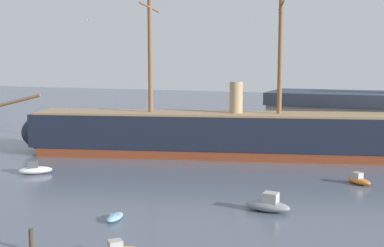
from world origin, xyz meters
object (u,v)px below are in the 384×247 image
at_px(motorboat_mid_left, 35,169).
at_px(motorboat_alongside_stern, 359,180).
at_px(tall_ship, 214,133).
at_px(mooring_piling_nearest, 31,240).
at_px(dinghy_near_centre, 115,217).
at_px(seagull_in_flight, 88,20).
at_px(dinghy_far_left, 74,138).
at_px(motorboat_mid_right, 268,205).
at_px(motorboat_distant_centre, 249,139).

height_order(motorboat_mid_left, motorboat_alongside_stern, motorboat_mid_left).
relative_size(tall_ship, mooring_piling_nearest, 38.13).
bearing_deg(motorboat_alongside_stern, tall_ship, 154.71).
height_order(dinghy_near_centre, mooring_piling_nearest, mooring_piling_nearest).
bearing_deg(tall_ship, motorboat_alongside_stern, -25.29).
xyz_separation_m(motorboat_mid_left, seagull_in_flight, (7.47, 1.76, 18.82)).
xyz_separation_m(dinghy_near_centre, dinghy_far_left, (-31.30, 38.39, -0.08)).
relative_size(motorboat_mid_right, seagull_in_flight, 4.83).
xyz_separation_m(dinghy_far_left, motorboat_distant_centre, (31.10, 8.88, 0.36)).
bearing_deg(motorboat_mid_right, motorboat_mid_left, 171.68).
xyz_separation_m(motorboat_alongside_stern, motorboat_distant_centre, (-20.10, 24.82, 0.11)).
relative_size(motorboat_mid_left, motorboat_mid_right, 0.95).
bearing_deg(dinghy_near_centre, tall_ship, 93.32).
xyz_separation_m(tall_ship, motorboat_mid_left, (-17.32, -20.22, -2.84)).
bearing_deg(motorboat_distant_centre, mooring_piling_nearest, -92.01).
bearing_deg(dinghy_near_centre, seagull_in_flight, 129.40).
relative_size(mooring_piling_nearest, seagull_in_flight, 1.79).
relative_size(dinghy_near_centre, motorboat_mid_left, 0.61).
bearing_deg(tall_ship, seagull_in_flight, -118.07).
bearing_deg(seagull_in_flight, motorboat_mid_left, -166.76).
height_order(motorboat_mid_left, mooring_piling_nearest, motorboat_mid_left).
relative_size(tall_ship, motorboat_alongside_stern, 19.27).
height_order(motorboat_mid_left, dinghy_far_left, motorboat_mid_left).
bearing_deg(motorboat_mid_right, seagull_in_flight, 165.20).
distance_m(motorboat_mid_right, motorboat_alongside_stern, 16.36).
xyz_separation_m(motorboat_mid_left, motorboat_mid_right, (31.61, -4.62, 0.04)).
xyz_separation_m(tall_ship, motorboat_distant_centre, (1.71, 14.52, -2.87)).
relative_size(tall_ship, motorboat_distant_centre, 15.28).
xyz_separation_m(motorboat_distant_centre, mooring_piling_nearest, (-1.97, -56.07, 0.27)).
distance_m(motorboat_mid_left, dinghy_far_left, 28.54).
distance_m(tall_ship, dinghy_far_left, 30.10).
bearing_deg(seagull_in_flight, dinghy_far_left, 129.06).
xyz_separation_m(dinghy_near_centre, motorboat_mid_left, (-19.22, 12.54, 0.31)).
distance_m(motorboat_mid_left, motorboat_mid_right, 31.95).
xyz_separation_m(tall_ship, seagull_in_flight, (-9.84, -18.46, 15.97)).
bearing_deg(motorboat_alongside_stern, seagull_in_flight, -165.55).
bearing_deg(seagull_in_flight, tall_ship, 61.93).
height_order(tall_ship, mooring_piling_nearest, tall_ship).
bearing_deg(seagull_in_flight, dinghy_near_centre, -50.60).
bearing_deg(dinghy_near_centre, dinghy_far_left, 129.19).
height_order(motorboat_alongside_stern, motorboat_distant_centre, motorboat_distant_centre).
xyz_separation_m(dinghy_near_centre, motorboat_mid_right, (12.39, 7.92, 0.35)).
xyz_separation_m(tall_ship, motorboat_mid_right, (14.30, -24.84, -2.80)).
relative_size(dinghy_far_left, mooring_piling_nearest, 1.23).
relative_size(motorboat_mid_left, motorboat_distant_centre, 1.03).
bearing_deg(mooring_piling_nearest, seagull_in_flight, 112.53).
xyz_separation_m(tall_ship, dinghy_near_centre, (1.90, -32.76, -3.15)).
height_order(motorboat_mid_right, dinghy_far_left, motorboat_mid_right).
distance_m(dinghy_far_left, motorboat_distant_centre, 32.35).
bearing_deg(dinghy_near_centre, mooring_piling_nearest, -103.83).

